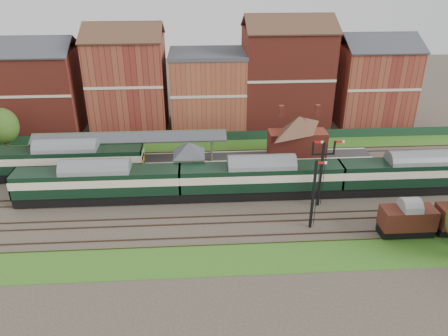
{
  "coord_description": "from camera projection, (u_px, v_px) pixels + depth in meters",
  "views": [
    {
      "loc": [
        -1.81,
        -45.94,
        26.57
      ],
      "look_at": [
        1.24,
        2.0,
        3.0
      ],
      "focal_mm": 35.0,
      "sensor_mm": 36.0,
      "label": 1
    }
  ],
  "objects": [
    {
      "name": "grass_back",
      "position": [
        210.0,
        146.0,
        67.29
      ],
      "size": [
        90.0,
        4.5,
        0.06
      ],
      "primitive_type": "cube",
      "color": "#2D6619",
      "rests_on": "ground"
    },
    {
      "name": "station_building",
      "position": [
        298.0,
        135.0,
        60.65
      ],
      "size": [
        8.1,
        8.1,
        5.9
      ],
      "color": "maroon",
      "rests_on": "platform"
    },
    {
      "name": "fence",
      "position": [
        210.0,
        136.0,
        68.76
      ],
      "size": [
        90.0,
        0.12,
        1.5
      ],
      "primitive_type": "cube",
      "color": "#193823",
      "rests_on": "ground"
    },
    {
      "name": "goods_van_b",
      "position": [
        407.0,
        219.0,
        45.18
      ],
      "size": [
        5.48,
        2.38,
        3.33
      ],
      "color": "black",
      "rests_on": "ground"
    },
    {
      "name": "tree_back",
      "position": [
        2.0,
        126.0,
        63.52
      ],
      "size": [
        4.63,
        4.63,
        6.76
      ],
      "color": "#382619",
      "rests_on": "ground"
    },
    {
      "name": "town_backdrop",
      "position": [
        207.0,
        86.0,
        72.27
      ],
      "size": [
        69.0,
        10.0,
        16.0
      ],
      "color": "maroon",
      "rests_on": "ground"
    },
    {
      "name": "platform_railcar",
      "position": [
        68.0,
        160.0,
        56.58
      ],
      "size": [
        19.29,
        3.04,
        4.44
      ],
      "color": "black",
      "rests_on": "ground"
    },
    {
      "name": "grass_front",
      "position": [
        220.0,
        259.0,
        42.2
      ],
      "size": [
        90.0,
        5.0,
        0.06
      ],
      "primitive_type": "cube",
      "color": "#2D6619",
      "rests_on": "ground"
    },
    {
      "name": "platform",
      "position": [
        176.0,
        161.0,
        61.2
      ],
      "size": [
        55.0,
        3.4,
        1.0
      ],
      "primitive_type": "cube",
      "color": "#2D2D2D",
      "rests_on": "ground"
    },
    {
      "name": "semaphore_siding",
      "position": [
        313.0,
        194.0,
        45.44
      ],
      "size": [
        1.23,
        0.25,
        8.0
      ],
      "color": "black",
      "rests_on": "ground"
    },
    {
      "name": "dmu_train",
      "position": [
        261.0,
        177.0,
        52.14
      ],
      "size": [
        57.9,
        3.04,
        4.45
      ],
      "color": "black",
      "rests_on": "ground"
    },
    {
      "name": "semaphore_bracket",
      "position": [
        322.0,
        170.0,
        49.37
      ],
      "size": [
        3.6,
        0.25,
        8.18
      ],
      "color": "black",
      "rests_on": "ground"
    },
    {
      "name": "brick_hut",
      "position": [
        253.0,
        176.0,
        55.64
      ],
      "size": [
        3.2,
        2.64,
        2.94
      ],
      "color": "maroon",
      "rests_on": "ground"
    },
    {
      "name": "ground",
      "position": [
        215.0,
        198.0,
        52.97
      ],
      "size": [
        160.0,
        160.0,
        0.0
      ],
      "primitive_type": "plane",
      "color": "#473D33",
      "rests_on": "ground"
    },
    {
      "name": "canopy",
      "position": [
        130.0,
        135.0,
        59.06
      ],
      "size": [
        26.0,
        3.89,
        4.08
      ],
      "color": "#475032",
      "rests_on": "platform"
    },
    {
      "name": "signal_box",
      "position": [
        189.0,
        163.0,
        54.3
      ],
      "size": [
        5.4,
        5.4,
        6.0
      ],
      "color": "#54694A",
      "rests_on": "ground"
    }
  ]
}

